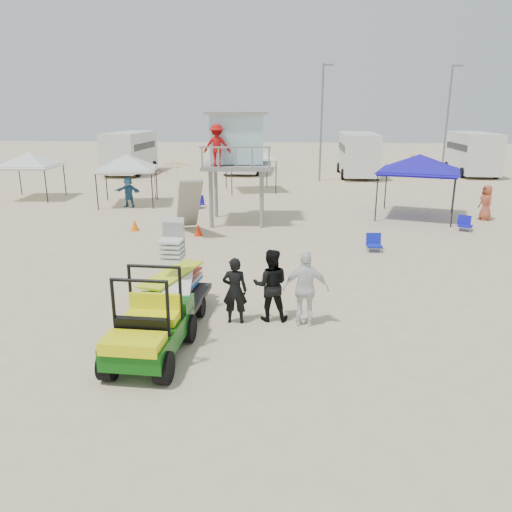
# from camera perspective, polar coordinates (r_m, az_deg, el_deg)

# --- Properties ---
(ground) EXTENTS (140.00, 140.00, 0.00)m
(ground) POSITION_cam_1_polar(r_m,az_deg,el_deg) (10.90, -4.08, -11.01)
(ground) COLOR beige
(ground) RESTS_ON ground
(utility_cart) EXTENTS (1.36, 2.52, 1.88)m
(utility_cart) POSITION_cam_1_polar(r_m,az_deg,el_deg) (10.48, -12.24, -7.23)
(utility_cart) COLOR #0C500E
(utility_cart) RESTS_ON ground
(surf_trailer) EXTENTS (1.42, 2.51, 2.20)m
(surf_trailer) POSITION_cam_1_polar(r_m,az_deg,el_deg) (12.56, -9.15, -2.93)
(surf_trailer) COLOR black
(surf_trailer) RESTS_ON ground
(man_left) EXTENTS (0.61, 0.41, 1.65)m
(man_left) POSITION_cam_1_polar(r_m,az_deg,el_deg) (12.03, -2.44, -3.96)
(man_left) COLOR black
(man_left) RESTS_ON ground
(man_mid) EXTENTS (0.91, 0.72, 1.80)m
(man_mid) POSITION_cam_1_polar(r_m,az_deg,el_deg) (12.16, 1.69, -3.34)
(man_mid) COLOR black
(man_mid) RESTS_ON ground
(man_right) EXTENTS (1.09, 0.46, 1.85)m
(man_right) POSITION_cam_1_polar(r_m,az_deg,el_deg) (11.90, 5.72, -3.75)
(man_right) COLOR white
(man_right) RESTS_ON ground
(lifeguard_tower) EXTENTS (3.20, 3.20, 4.79)m
(lifeguard_tower) POSITION_cam_1_polar(r_m,az_deg,el_deg) (22.70, -2.36, 12.79)
(lifeguard_tower) COLOR gray
(lifeguard_tower) RESTS_ON ground
(canopy_blue) EXTENTS (4.28, 4.28, 3.40)m
(canopy_blue) POSITION_cam_1_polar(r_m,az_deg,el_deg) (24.94, 18.23, 10.67)
(canopy_blue) COLOR black
(canopy_blue) RESTS_ON ground
(canopy_white_a) EXTENTS (3.48, 3.48, 3.10)m
(canopy_white_a) POSITION_cam_1_polar(r_m,az_deg,el_deg) (27.94, -14.63, 10.89)
(canopy_white_a) COLOR black
(canopy_white_a) RESTS_ON ground
(canopy_white_b) EXTENTS (3.07, 3.07, 3.09)m
(canopy_white_b) POSITION_cam_1_polar(r_m,az_deg,el_deg) (31.64, -24.53, 10.52)
(canopy_white_b) COLOR black
(canopy_white_b) RESTS_ON ground
(canopy_white_c) EXTENTS (3.55, 3.55, 3.23)m
(canopy_white_c) POSITION_cam_1_polar(r_m,az_deg,el_deg) (31.70, -0.68, 12.24)
(canopy_white_c) COLOR black
(canopy_white_c) RESTS_ON ground
(umbrella_a) EXTENTS (2.01, 2.05, 1.76)m
(umbrella_a) POSITION_cam_1_polar(r_m,az_deg,el_deg) (29.51, -11.52, 8.08)
(umbrella_a) COLOR red
(umbrella_a) RESTS_ON ground
(umbrella_b) EXTENTS (2.96, 2.96, 1.90)m
(umbrella_b) POSITION_cam_1_polar(r_m,az_deg,el_deg) (31.97, -8.91, 8.96)
(umbrella_b) COLOR yellow
(umbrella_b) RESTS_ON ground
(cone_near) EXTENTS (0.34, 0.34, 0.50)m
(cone_near) POSITION_cam_1_polar(r_m,az_deg,el_deg) (20.65, -6.61, 3.00)
(cone_near) COLOR red
(cone_near) RESTS_ON ground
(cone_far) EXTENTS (0.34, 0.34, 0.50)m
(cone_far) POSITION_cam_1_polar(r_m,az_deg,el_deg) (21.99, -13.69, 3.47)
(cone_far) COLOR orange
(cone_far) RESTS_ON ground
(beach_chair_a) EXTENTS (0.73, 0.84, 0.64)m
(beach_chair_a) POSITION_cam_1_polar(r_m,az_deg,el_deg) (26.58, -6.54, 6.16)
(beach_chair_a) COLOR #190FA2
(beach_chair_a) RESTS_ON ground
(beach_chair_b) EXTENTS (0.56, 0.60, 0.64)m
(beach_chair_b) POSITION_cam_1_polar(r_m,az_deg,el_deg) (18.81, 13.31, 1.52)
(beach_chair_b) COLOR #101DAF
(beach_chair_b) RESTS_ON ground
(beach_chair_c) EXTENTS (0.70, 0.77, 0.64)m
(beach_chair_c) POSITION_cam_1_polar(r_m,az_deg,el_deg) (23.20, 22.75, 3.47)
(beach_chair_c) COLOR #1310B5
(beach_chair_c) RESTS_ON ground
(rv_far_left) EXTENTS (2.64, 6.80, 3.25)m
(rv_far_left) POSITION_cam_1_polar(r_m,az_deg,el_deg) (41.93, -14.21, 11.58)
(rv_far_left) COLOR silver
(rv_far_left) RESTS_ON ground
(rv_mid_left) EXTENTS (2.65, 6.50, 3.25)m
(rv_mid_left) POSITION_cam_1_polar(r_m,az_deg,el_deg) (41.42, -1.39, 12.01)
(rv_mid_left) COLOR silver
(rv_mid_left) RESTS_ON ground
(rv_mid_right) EXTENTS (2.64, 7.00, 3.25)m
(rv_mid_right) POSITION_cam_1_polar(r_m,az_deg,el_deg) (39.91, 11.58, 11.52)
(rv_mid_right) COLOR silver
(rv_mid_right) RESTS_ON ground
(rv_far_right) EXTENTS (2.64, 6.60, 3.25)m
(rv_far_right) POSITION_cam_1_polar(r_m,az_deg,el_deg) (43.28, 23.50, 10.88)
(rv_far_right) COLOR silver
(rv_far_right) RESTS_ON ground
(light_pole_left) EXTENTS (0.14, 0.14, 8.00)m
(light_pole_left) POSITION_cam_1_polar(r_m,az_deg,el_deg) (36.58, 7.47, 14.74)
(light_pole_left) COLOR slate
(light_pole_left) RESTS_ON ground
(light_pole_right) EXTENTS (0.14, 0.14, 8.00)m
(light_pole_right) POSITION_cam_1_polar(r_m,az_deg,el_deg) (39.45, 20.97, 13.94)
(light_pole_right) COLOR slate
(light_pole_right) RESTS_ON ground
(distant_beachgoers) EXTENTS (18.85, 16.31, 1.76)m
(distant_beachgoers) POSITION_cam_1_polar(r_m,az_deg,el_deg) (28.20, 4.75, 7.86)
(distant_beachgoers) COLOR #AF4D32
(distant_beachgoers) RESTS_ON ground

